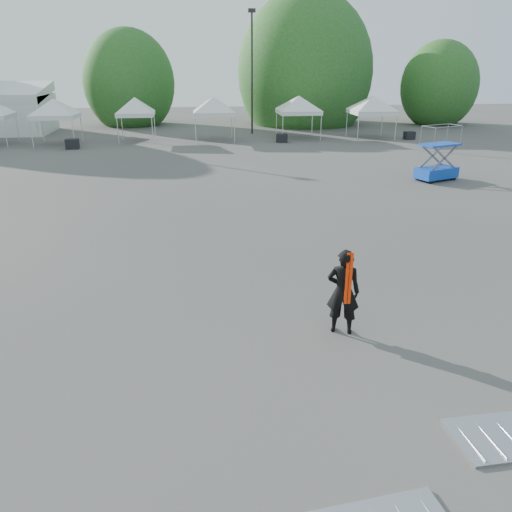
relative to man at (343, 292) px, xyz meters
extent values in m
plane|color=#474442|center=(-1.17, 2.05, -1.02)|extent=(120.00, 120.00, 0.00)
cylinder|color=black|center=(1.83, 34.05, 3.73)|extent=(0.16, 0.16, 9.50)
cube|color=black|center=(1.83, 34.05, 8.63)|extent=(0.60, 0.25, 0.30)
cylinder|color=#382314|center=(-9.17, 42.05, 0.12)|extent=(0.36, 0.36, 2.27)
ellipsoid|color=#254F1A|center=(-9.17, 42.05, 2.92)|extent=(4.16, 4.16, 4.78)
cylinder|color=#382314|center=(7.83, 41.05, 0.38)|extent=(0.36, 0.36, 2.80)
ellipsoid|color=#254F1A|center=(7.83, 41.05, 3.83)|extent=(5.12, 5.12, 5.89)
cylinder|color=#382314|center=(20.83, 39.05, 0.03)|extent=(0.36, 0.36, 2.10)
ellipsoid|color=#254F1A|center=(20.83, 39.05, 2.61)|extent=(3.84, 3.84, 4.42)
cylinder|color=silver|center=(-16.73, 28.84, -0.02)|extent=(0.06, 0.06, 2.00)
cylinder|color=silver|center=(-16.73, 31.57, -0.02)|extent=(0.06, 0.06, 2.00)
cylinder|color=silver|center=(-14.78, 28.32, -0.02)|extent=(0.06, 0.06, 2.00)
cylinder|color=silver|center=(-11.87, 28.32, -0.02)|extent=(0.06, 0.06, 2.00)
cylinder|color=silver|center=(-14.78, 31.23, -0.02)|extent=(0.06, 0.06, 2.00)
cylinder|color=silver|center=(-11.87, 31.23, -0.02)|extent=(0.06, 0.06, 2.00)
cube|color=white|center=(-13.32, 29.77, 1.06)|extent=(3.11, 3.11, 0.30)
pyramid|color=white|center=(-13.32, 29.77, 2.31)|extent=(4.40, 4.40, 1.10)
cylinder|color=silver|center=(-8.85, 29.33, -0.02)|extent=(0.06, 0.06, 2.00)
cylinder|color=silver|center=(-6.30, 29.33, -0.02)|extent=(0.06, 0.06, 2.00)
cylinder|color=silver|center=(-8.85, 31.89, -0.02)|extent=(0.06, 0.06, 2.00)
cylinder|color=silver|center=(-6.30, 31.89, -0.02)|extent=(0.06, 0.06, 2.00)
cube|color=white|center=(-7.57, 30.61, 1.06)|extent=(2.76, 2.76, 0.30)
pyramid|color=white|center=(-7.57, 30.61, 2.31)|extent=(3.90, 3.90, 1.10)
cylinder|color=silver|center=(-3.05, 28.98, -0.02)|extent=(0.06, 0.06, 2.00)
cylinder|color=silver|center=(-0.10, 28.98, -0.02)|extent=(0.06, 0.06, 2.00)
cylinder|color=silver|center=(-3.05, 31.92, -0.02)|extent=(0.06, 0.06, 2.00)
cylinder|color=silver|center=(-0.10, 31.92, -0.02)|extent=(0.06, 0.06, 2.00)
cube|color=white|center=(-1.57, 30.45, 1.06)|extent=(3.15, 3.15, 0.30)
pyramid|color=white|center=(-1.57, 30.45, 2.31)|extent=(4.45, 4.45, 1.10)
cylinder|color=silver|center=(3.69, 29.31, -0.02)|extent=(0.06, 0.06, 2.00)
cylinder|color=silver|center=(6.74, 29.31, -0.02)|extent=(0.06, 0.06, 2.00)
cylinder|color=silver|center=(3.69, 32.36, -0.02)|extent=(0.06, 0.06, 2.00)
cylinder|color=silver|center=(6.74, 32.36, -0.02)|extent=(0.06, 0.06, 2.00)
cube|color=white|center=(5.21, 30.84, 1.06)|extent=(3.25, 3.25, 0.30)
pyramid|color=white|center=(5.21, 30.84, 2.31)|extent=(4.59, 4.59, 1.10)
cylinder|color=silver|center=(9.51, 28.58, -0.02)|extent=(0.06, 0.06, 2.00)
cylinder|color=silver|center=(12.56, 28.58, -0.02)|extent=(0.06, 0.06, 2.00)
cylinder|color=silver|center=(9.51, 31.63, -0.02)|extent=(0.06, 0.06, 2.00)
cylinder|color=silver|center=(12.56, 31.63, -0.02)|extent=(0.06, 0.06, 2.00)
cube|color=white|center=(11.04, 30.11, 1.06)|extent=(3.25, 3.25, 0.30)
pyramid|color=white|center=(11.04, 30.11, 2.31)|extent=(4.60, 4.60, 1.10)
imported|color=black|center=(0.00, 0.00, 0.00)|extent=(0.86, 0.70, 2.04)
cube|color=#FF3005|center=(0.00, -0.20, 0.40)|extent=(0.16, 0.03, 1.22)
cube|color=#0D24AD|center=(9.39, 14.82, -0.61)|extent=(2.44, 1.82, 0.55)
cube|color=#0D24AD|center=(9.39, 14.82, 0.85)|extent=(2.34, 1.74, 0.09)
cylinder|color=black|center=(8.80, 14.09, -0.86)|extent=(0.36, 0.25, 0.33)
cylinder|color=black|center=(10.32, 14.70, -0.86)|extent=(0.36, 0.25, 0.33)
cylinder|color=black|center=(8.46, 14.94, -0.86)|extent=(0.36, 0.25, 0.33)
cylinder|color=black|center=(9.99, 15.54, -0.86)|extent=(0.36, 0.25, 0.33)
cube|color=black|center=(-11.87, 27.58, -0.67)|extent=(0.94, 0.75, 0.70)
cube|color=black|center=(3.54, 28.80, -0.70)|extent=(0.86, 0.68, 0.64)
cube|color=black|center=(14.01, 29.17, -0.71)|extent=(0.84, 0.68, 0.62)
camera|label=1|loc=(-3.19, -9.87, 4.85)|focal=35.00mm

